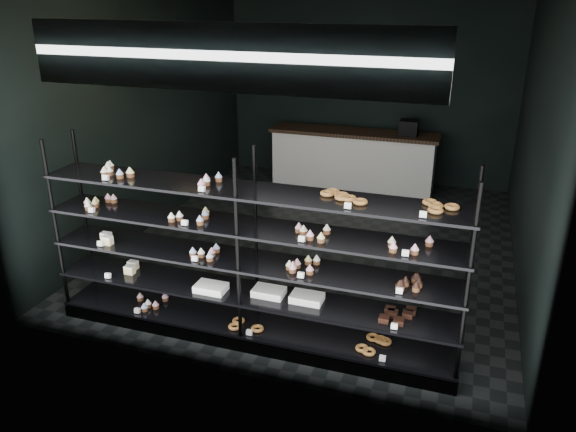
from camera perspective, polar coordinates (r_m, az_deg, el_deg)
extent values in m
cube|color=black|center=(7.74, 3.29, -2.56)|extent=(5.00, 6.00, 0.01)
cube|color=black|center=(10.10, 8.16, 12.54)|extent=(5.00, 0.01, 3.20)
cube|color=black|center=(4.52, -6.52, 0.93)|extent=(5.00, 0.01, 3.20)
cube|color=black|center=(8.22, -13.76, 10.02)|extent=(0.01, 6.00, 3.20)
cube|color=black|center=(7.03, 23.78, 6.84)|extent=(0.01, 6.00, 3.20)
cube|color=black|center=(5.69, -3.91, -11.72)|extent=(4.00, 0.50, 0.12)
cylinder|color=black|center=(6.06, -22.47, -1.34)|extent=(0.04, 0.04, 1.85)
cylinder|color=black|center=(6.37, -19.98, 0.13)|extent=(0.04, 0.04, 1.85)
cylinder|color=black|center=(5.05, -5.12, -4.26)|extent=(0.04, 0.04, 1.85)
cylinder|color=black|center=(5.42, -3.28, -2.33)|extent=(0.04, 0.04, 1.85)
cylinder|color=black|center=(4.70, 17.72, -7.46)|extent=(0.04, 0.04, 1.85)
cylinder|color=black|center=(5.09, 17.90, -5.12)|extent=(0.04, 0.04, 1.85)
cube|color=black|center=(5.64, -3.93, -10.96)|extent=(4.00, 0.50, 0.03)
cube|color=black|center=(5.46, -4.03, -7.87)|extent=(4.00, 0.50, 0.02)
cube|color=black|center=(5.29, -4.13, -4.58)|extent=(4.00, 0.50, 0.02)
cube|color=black|center=(5.15, -4.23, -1.09)|extent=(4.00, 0.50, 0.02)
cube|color=black|center=(5.02, -4.34, 2.59)|extent=(4.00, 0.50, 0.02)
cube|color=white|center=(5.51, -18.17, 3.72)|extent=(0.06, 0.04, 0.06)
cube|color=white|center=(4.99, -8.64, 2.72)|extent=(0.06, 0.04, 0.06)
cube|color=white|center=(4.57, 5.76, 1.07)|extent=(0.05, 0.04, 0.06)
cube|color=white|center=(4.49, 13.96, 0.09)|extent=(0.06, 0.04, 0.06)
cube|color=white|center=(5.73, -19.23, 0.55)|extent=(0.06, 0.04, 0.06)
cube|color=white|center=(5.22, -10.80, -0.65)|extent=(0.05, 0.04, 0.06)
cube|color=white|center=(4.80, 1.17, -2.32)|extent=(0.05, 0.04, 0.06)
cube|color=white|center=(4.63, 12.16, -3.76)|extent=(0.06, 0.04, 0.06)
cube|color=white|center=(5.86, -18.73, -2.65)|extent=(0.06, 0.04, 0.06)
cube|color=white|center=(5.30, -9.21, -4.33)|extent=(0.06, 0.04, 0.06)
cube|color=white|center=(4.94, 1.50, -6.07)|extent=(0.05, 0.04, 0.06)
cube|color=white|center=(4.79, 11.66, -7.52)|extent=(0.06, 0.04, 0.06)
cube|color=white|center=(5.96, -17.71, -5.83)|extent=(0.06, 0.04, 0.06)
cube|color=white|center=(4.98, 10.59, -10.93)|extent=(0.06, 0.04, 0.06)
cube|color=white|center=(5.99, -15.29, -9.23)|extent=(0.06, 0.04, 0.06)
cube|color=white|center=(5.45, -3.83, -11.76)|extent=(0.05, 0.04, 0.06)
cube|color=white|center=(5.18, 9.34, -14.05)|extent=(0.06, 0.04, 0.06)
cube|color=#0D0E41|center=(4.32, -6.73, 15.70)|extent=(3.20, 0.04, 0.45)
cube|color=white|center=(4.30, -6.85, 15.67)|extent=(3.30, 0.02, 0.50)
cylinder|color=black|center=(6.19, -11.25, 18.65)|extent=(0.01, 0.01, 0.57)
sphere|color=#F1BD54|center=(6.23, -10.95, 14.55)|extent=(0.33, 0.33, 0.33)
cube|color=silver|center=(9.90, 6.60, 5.64)|extent=(2.77, 0.60, 0.92)
cube|color=black|center=(9.77, 6.73, 8.40)|extent=(2.88, 0.65, 0.06)
cube|color=black|center=(9.60, 12.17, 8.77)|extent=(0.30, 0.30, 0.25)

